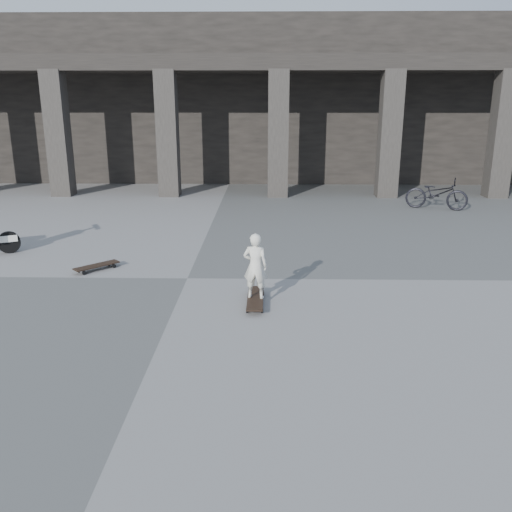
{
  "coord_description": "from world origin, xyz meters",
  "views": [
    {
      "loc": [
        1.45,
        -9.32,
        3.2
      ],
      "look_at": [
        1.27,
        -0.73,
        0.65
      ],
      "focal_mm": 38.0,
      "sensor_mm": 36.0,
      "label": 1
    }
  ],
  "objects_px": {
    "longboard": "(255,299)",
    "child": "(255,266)",
    "skateboard_spare": "(97,266)",
    "bicycle": "(437,194)"
  },
  "relations": [
    {
      "from": "child",
      "to": "bicycle",
      "type": "relative_size",
      "value": 0.6
    },
    {
      "from": "longboard",
      "to": "child",
      "type": "distance_m",
      "value": 0.55
    },
    {
      "from": "longboard",
      "to": "child",
      "type": "height_order",
      "value": "child"
    },
    {
      "from": "skateboard_spare",
      "to": "bicycle",
      "type": "relative_size",
      "value": 0.45
    },
    {
      "from": "child",
      "to": "skateboard_spare",
      "type": "bearing_deg",
      "value": -20.12
    },
    {
      "from": "skateboard_spare",
      "to": "child",
      "type": "height_order",
      "value": "child"
    },
    {
      "from": "longboard",
      "to": "skateboard_spare",
      "type": "relative_size",
      "value": 1.39
    },
    {
      "from": "skateboard_spare",
      "to": "child",
      "type": "distance_m",
      "value": 3.54
    },
    {
      "from": "skateboard_spare",
      "to": "child",
      "type": "xyz_separation_m",
      "value": [
        3.07,
        -1.67,
        0.55
      ]
    },
    {
      "from": "child",
      "to": "bicycle",
      "type": "height_order",
      "value": "child"
    }
  ]
}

